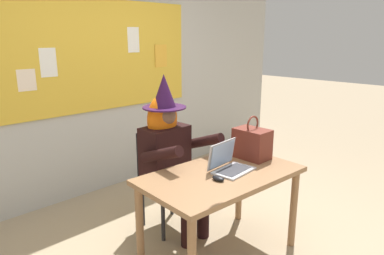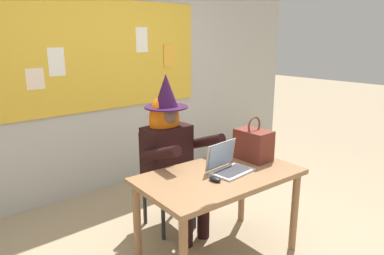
{
  "view_description": "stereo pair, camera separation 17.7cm",
  "coord_description": "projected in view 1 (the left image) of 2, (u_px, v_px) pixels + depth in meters",
  "views": [
    {
      "loc": [
        -2.02,
        -1.66,
        1.75
      ],
      "look_at": [
        -0.07,
        0.33,
        1.03
      ],
      "focal_mm": 32.86,
      "sensor_mm": 36.0,
      "label": 1
    },
    {
      "loc": [
        -1.89,
        -1.78,
        1.75
      ],
      "look_at": [
        -0.07,
        0.33,
        1.03
      ],
      "focal_mm": 32.86,
      "sensor_mm": 36.0,
      "label": 2
    }
  ],
  "objects": [
    {
      "name": "person_costumed",
      "position": [
        170.0,
        147.0,
        3.13
      ],
      "size": [
        0.6,
        0.66,
        1.44
      ],
      "rotation": [
        0.0,
        0.0,
        -1.54
      ],
      "color": "black",
      "rests_on": "ground"
    },
    {
      "name": "computer_mouse",
      "position": [
        218.0,
        178.0,
        2.58
      ],
      "size": [
        0.06,
        0.11,
        0.03
      ],
      "primitive_type": "ellipsoid",
      "rotation": [
        0.0,
        0.0,
        0.05
      ],
      "color": "black",
      "rests_on": "desk_main"
    },
    {
      "name": "laptop",
      "position": [
        229.0,
        164.0,
        2.78
      ],
      "size": [
        0.35,
        0.27,
        0.22
      ],
      "rotation": [
        0.0,
        0.0,
        0.08
      ],
      "color": "#B7B7BC",
      "rests_on": "desk_main"
    },
    {
      "name": "wall_back_bulletin",
      "position": [
        99.0,
        65.0,
        3.9
      ],
      "size": [
        6.24,
        2.07,
        2.86
      ],
      "color": "#B2B2AD",
      "rests_on": "ground"
    },
    {
      "name": "ground_plane",
      "position": [
        226.0,
        251.0,
        2.96
      ],
      "size": [
        24.0,
        24.0,
        0.0
      ],
      "primitive_type": "plane",
      "color": "tan"
    },
    {
      "name": "handbag",
      "position": [
        252.0,
        143.0,
        3.04
      ],
      "size": [
        0.2,
        0.3,
        0.38
      ],
      "rotation": [
        0.0,
        0.0,
        0.02
      ],
      "color": "maroon",
      "rests_on": "desk_main"
    },
    {
      "name": "chair_at_desk",
      "position": [
        162.0,
        174.0,
        3.29
      ],
      "size": [
        0.46,
        0.46,
        0.91
      ],
      "rotation": [
        0.0,
        0.0,
        -1.66
      ],
      "color": "black",
      "rests_on": "ground"
    },
    {
      "name": "desk_main",
      "position": [
        221.0,
        184.0,
        2.76
      ],
      "size": [
        1.3,
        0.8,
        0.73
      ],
      "rotation": [
        0.0,
        0.0,
        -0.06
      ],
      "color": "#8E6642",
      "rests_on": "ground"
    }
  ]
}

